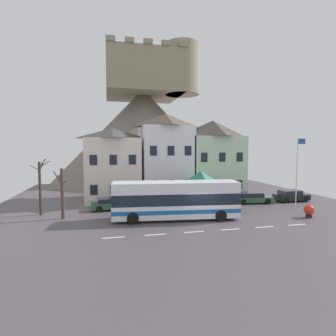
{
  "coord_description": "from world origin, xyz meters",
  "views": [
    {
      "loc": [
        -7.87,
        -21.69,
        6.39
      ],
      "look_at": [
        -1.96,
        4.72,
        4.4
      ],
      "focal_mm": 29.21,
      "sensor_mm": 36.0,
      "label": 1
    }
  ],
  "objects_px": {
    "bus_shelter": "(201,178)",
    "harbour_buoy": "(309,210)",
    "bare_tree_01": "(62,192)",
    "public_bench": "(197,199)",
    "transit_bus": "(176,200)",
    "parked_car_03": "(113,204)",
    "townhouse_00": "(113,164)",
    "pedestrian_00": "(239,206)",
    "townhouse_01": "(166,156)",
    "bare_tree_00": "(40,187)",
    "parked_car_01": "(207,199)",
    "pedestrian_01": "(217,202)",
    "townhouse_02": "(212,159)",
    "hilltop_castle": "(144,131)",
    "flagpole": "(297,168)",
    "parked_car_02": "(252,198)",
    "parked_car_00": "(291,196)"
  },
  "relations": [
    {
      "from": "bus_shelter",
      "to": "harbour_buoy",
      "type": "relative_size",
      "value": 3.32
    },
    {
      "from": "harbour_buoy",
      "to": "bare_tree_01",
      "type": "xyz_separation_m",
      "value": [
        -22.03,
        4.49,
        1.73
      ]
    },
    {
      "from": "public_bench",
      "to": "bare_tree_01",
      "type": "distance_m",
      "value": 14.87
    },
    {
      "from": "transit_bus",
      "to": "bus_shelter",
      "type": "distance_m",
      "value": 5.8
    },
    {
      "from": "bare_tree_01",
      "to": "parked_car_03",
      "type": "bearing_deg",
      "value": 31.51
    },
    {
      "from": "townhouse_00",
      "to": "transit_bus",
      "type": "relative_size",
      "value": 0.77
    },
    {
      "from": "pedestrian_00",
      "to": "bus_shelter",
      "type": "bearing_deg",
      "value": 123.94
    },
    {
      "from": "townhouse_01",
      "to": "bare_tree_00",
      "type": "relative_size",
      "value": 1.98
    },
    {
      "from": "parked_car_01",
      "to": "pedestrian_01",
      "type": "distance_m",
      "value": 3.09
    },
    {
      "from": "pedestrian_01",
      "to": "harbour_buoy",
      "type": "distance_m",
      "value": 8.46
    },
    {
      "from": "transit_bus",
      "to": "pedestrian_01",
      "type": "bearing_deg",
      "value": 31.2
    },
    {
      "from": "townhouse_02",
      "to": "parked_car_03",
      "type": "height_order",
      "value": "townhouse_02"
    },
    {
      "from": "pedestrian_00",
      "to": "bare_tree_01",
      "type": "bearing_deg",
      "value": 172.8
    },
    {
      "from": "townhouse_01",
      "to": "townhouse_02",
      "type": "xyz_separation_m",
      "value": [
        6.36,
        0.24,
        -0.36
      ]
    },
    {
      "from": "parked_car_01",
      "to": "harbour_buoy",
      "type": "bearing_deg",
      "value": -49.28
    },
    {
      "from": "pedestrian_01",
      "to": "bare_tree_01",
      "type": "xyz_separation_m",
      "value": [
        -14.83,
        0.05,
        1.51
      ]
    },
    {
      "from": "hilltop_castle",
      "to": "public_bench",
      "type": "distance_m",
      "value": 25.4
    },
    {
      "from": "parked_car_03",
      "to": "flagpole",
      "type": "height_order",
      "value": "flagpole"
    },
    {
      "from": "hilltop_castle",
      "to": "harbour_buoy",
      "type": "relative_size",
      "value": 28.9
    },
    {
      "from": "transit_bus",
      "to": "pedestrian_01",
      "type": "relative_size",
      "value": 7.42
    },
    {
      "from": "hilltop_castle",
      "to": "bare_tree_01",
      "type": "height_order",
      "value": "hilltop_castle"
    },
    {
      "from": "townhouse_00",
      "to": "bare_tree_01",
      "type": "xyz_separation_m",
      "value": [
        -4.63,
        -8.37,
        -1.99
      ]
    },
    {
      "from": "parked_car_02",
      "to": "bus_shelter",
      "type": "bearing_deg",
      "value": -164.23
    },
    {
      "from": "hilltop_castle",
      "to": "townhouse_00",
      "type": "bearing_deg",
      "value": -108.46
    },
    {
      "from": "pedestrian_00",
      "to": "pedestrian_01",
      "type": "relative_size",
      "value": 1.04
    },
    {
      "from": "public_bench",
      "to": "bare_tree_00",
      "type": "bearing_deg",
      "value": -171.87
    },
    {
      "from": "public_bench",
      "to": "flagpole",
      "type": "height_order",
      "value": "flagpole"
    },
    {
      "from": "townhouse_00",
      "to": "public_bench",
      "type": "xyz_separation_m",
      "value": [
        9.49,
        -4.1,
        -3.92
      ]
    },
    {
      "from": "parked_car_00",
      "to": "parked_car_02",
      "type": "bearing_deg",
      "value": 177.46
    },
    {
      "from": "parked_car_01",
      "to": "flagpole",
      "type": "height_order",
      "value": "flagpole"
    },
    {
      "from": "hilltop_castle",
      "to": "parked_car_00",
      "type": "bearing_deg",
      "value": -60.25
    },
    {
      "from": "pedestrian_01",
      "to": "public_bench",
      "type": "distance_m",
      "value": 4.39
    },
    {
      "from": "bus_shelter",
      "to": "parked_car_01",
      "type": "height_order",
      "value": "bus_shelter"
    },
    {
      "from": "parked_car_02",
      "to": "pedestrian_01",
      "type": "xyz_separation_m",
      "value": [
        -5.55,
        -2.82,
        0.27
      ]
    },
    {
      "from": "bus_shelter",
      "to": "parked_car_00",
      "type": "distance_m",
      "value": 12.01
    },
    {
      "from": "townhouse_02",
      "to": "bare_tree_01",
      "type": "relative_size",
      "value": 2.18
    },
    {
      "from": "hilltop_castle",
      "to": "harbour_buoy",
      "type": "xyz_separation_m",
      "value": [
        10.94,
        -32.2,
        -9.1
      ]
    },
    {
      "from": "townhouse_02",
      "to": "hilltop_castle",
      "type": "relative_size",
      "value": 0.29
    },
    {
      "from": "parked_car_03",
      "to": "bare_tree_00",
      "type": "relative_size",
      "value": 0.87
    },
    {
      "from": "townhouse_01",
      "to": "transit_bus",
      "type": "height_order",
      "value": "townhouse_01"
    },
    {
      "from": "townhouse_01",
      "to": "parked_car_01",
      "type": "relative_size",
      "value": 2.47
    },
    {
      "from": "townhouse_02",
      "to": "pedestrian_01",
      "type": "bearing_deg",
      "value": -108.57
    },
    {
      "from": "transit_bus",
      "to": "parked_car_02",
      "type": "relative_size",
      "value": 2.51
    },
    {
      "from": "flagpole",
      "to": "harbour_buoy",
      "type": "height_order",
      "value": "flagpole"
    },
    {
      "from": "townhouse_00",
      "to": "parked_car_01",
      "type": "xyz_separation_m",
      "value": [
        10.28,
        -5.34,
        -3.71
      ]
    },
    {
      "from": "flagpole",
      "to": "bare_tree_01",
      "type": "bearing_deg",
      "value": 178.7
    },
    {
      "from": "parked_car_00",
      "to": "bare_tree_00",
      "type": "height_order",
      "value": "bare_tree_00"
    },
    {
      "from": "public_bench",
      "to": "bare_tree_00",
      "type": "relative_size",
      "value": 0.32
    },
    {
      "from": "townhouse_02",
      "to": "harbour_buoy",
      "type": "height_order",
      "value": "townhouse_02"
    },
    {
      "from": "transit_bus",
      "to": "flagpole",
      "type": "bearing_deg",
      "value": 13.44
    }
  ]
}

